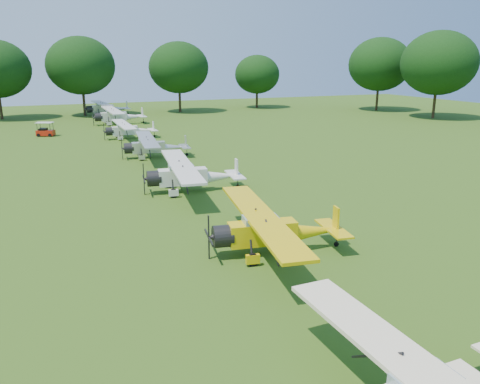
# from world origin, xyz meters

# --- Properties ---
(ground) EXTENTS (160.00, 160.00, 0.00)m
(ground) POSITION_xyz_m (0.00, 0.00, 0.00)
(ground) COLOR #244812
(ground) RESTS_ON ground
(tree_belt) EXTENTS (137.36, 130.27, 14.52)m
(tree_belt) POSITION_xyz_m (3.57, 0.16, 8.03)
(tree_belt) COLOR #2F2312
(tree_belt) RESTS_ON ground
(aircraft_2) EXTENTS (6.89, 10.91, 2.14)m
(aircraft_2) POSITION_xyz_m (1.18, -7.83, 1.25)
(aircraft_2) COLOR #D5B809
(aircraft_2) RESTS_ON ground
(aircraft_3) EXTENTS (7.12, 11.32, 2.22)m
(aircraft_3) POSITION_xyz_m (0.69, 4.32, 1.30)
(aircraft_3) COLOR silver
(aircraft_3) RESTS_ON ground
(aircraft_4) EXTENTS (6.50, 10.34, 2.03)m
(aircraft_4) POSITION_xyz_m (0.92, 17.25, 1.19)
(aircraft_4) COLOR silver
(aircraft_4) RESTS_ON ground
(aircraft_5) EXTENTS (6.21, 9.87, 1.95)m
(aircraft_5) POSITION_xyz_m (0.64, 29.67, 1.14)
(aircraft_5) COLOR silver
(aircraft_5) RESTS_ON ground
(aircraft_6) EXTENTS (7.52, 11.94, 2.36)m
(aircraft_6) POSITION_xyz_m (1.33, 43.07, 1.38)
(aircraft_6) COLOR silver
(aircraft_6) RESTS_ON ground
(aircraft_7) EXTENTS (7.43, 11.84, 2.33)m
(aircraft_7) POSITION_xyz_m (1.23, 55.55, 1.36)
(aircraft_7) COLOR silver
(aircraft_7) RESTS_ON ground
(golf_cart) EXTENTS (2.28, 1.83, 1.71)m
(golf_cart) POSITION_xyz_m (-8.57, 35.36, 0.57)
(golf_cart) COLOR #B71E0D
(golf_cart) RESTS_ON ground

